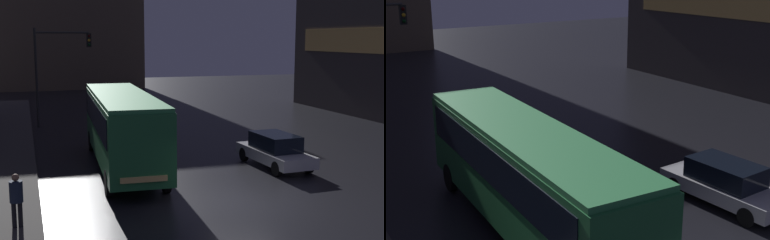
% 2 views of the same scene
% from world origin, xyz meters
% --- Properties ---
extents(bus_near, '(2.92, 11.46, 3.36)m').
position_xyz_m(bus_near, '(-3.27, 6.31, 2.07)').
color(bus_near, '#236B38').
rests_on(bus_near, ground).
extents(car_taxi, '(2.01, 4.58, 1.51)m').
position_xyz_m(car_taxi, '(3.35, 4.47, 0.77)').
color(car_taxi, '#B7B7BC').
rests_on(car_taxi, ground).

